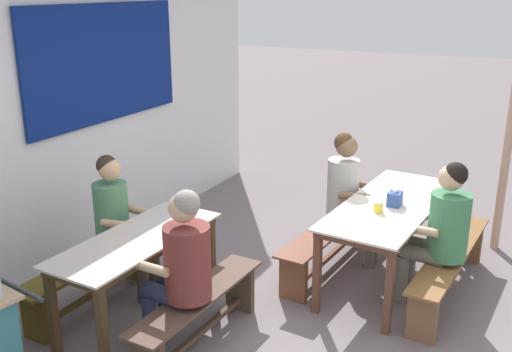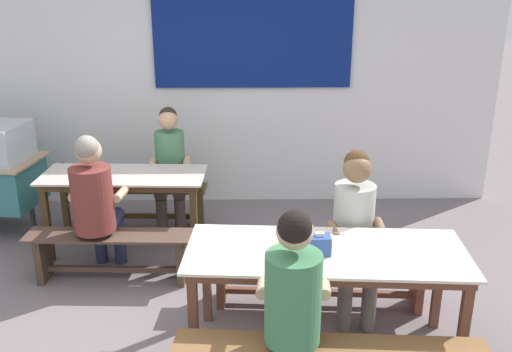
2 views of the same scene
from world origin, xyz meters
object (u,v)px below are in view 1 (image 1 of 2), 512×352
Objects in this scene: dining_table_near at (390,210)px; bench_near_front at (450,266)px; bench_far_front at (199,313)px; bench_far_back at (88,276)px; person_right_near_table at (349,190)px; tissue_box at (395,199)px; wooden_support_post at (509,135)px; bench_near_back at (331,239)px; person_near_front at (441,226)px; person_center_facing at (119,219)px; dining_table_far at (137,248)px; person_left_back_turned at (182,262)px; condiment_jar at (378,207)px.

bench_near_front is at bearing -93.94° from dining_table_near.
bench_near_front is at bearing -43.26° from bench_far_front.
person_right_near_table reaches higher than bench_far_back.
tissue_box is 0.06× the size of wooden_support_post.
bench_near_back is 1.20m from person_near_front.
bench_near_front is (-0.08, -1.14, 0.00)m from bench_near_back.
person_center_facing is 8.51× the size of tissue_box.
person_right_near_table is at bearing -18.35° from bench_near_back.
person_near_front is (-0.30, -1.07, 0.45)m from bench_near_back.
wooden_support_post is (2.93, -1.81, 0.94)m from bench_far_front.
dining_table_far is 0.69m from bench_far_back.
person_center_facing is at bearing 132.42° from bench_near_back.
person_center_facing is at bearing 120.93° from tissue_box.
wooden_support_post is at bearing -31.61° from person_left_back_turned.
bench_far_back is 3.15m from bench_near_front.
dining_table_far is at bearing -126.92° from person_center_facing.
tissue_box is at bearing 91.63° from bench_near_front.
person_right_near_table reaches higher than tissue_box.
dining_table_far is 2.28m from tissue_box.
condiment_jar is (1.53, -1.01, 0.08)m from person_left_back_turned.
bench_far_front is 1.21m from person_center_facing.
wooden_support_post is (1.49, -0.33, 0.49)m from person_near_front.
person_right_near_table is (0.32, 1.06, 0.44)m from bench_near_front.
bench_near_back is at bearing 130.50° from wooden_support_post.
wooden_support_post reaches higher than bench_far_front.
person_near_front reaches higher than tissue_box.
person_near_front is 2.75m from person_center_facing.
bench_far_back is 1.10× the size of person_center_facing.
bench_far_back is 1.15m from bench_far_front.
dining_table_near is at bearing 146.14° from wooden_support_post.
bench_near_back is 2.04m from person_center_facing.
person_center_facing is (-1.05, 2.54, -0.03)m from person_near_front.
dining_table_near reaches higher than bench_far_back.
tissue_box is (1.64, -1.03, 0.56)m from bench_far_front.
person_near_front is at bearing -45.95° from bench_far_front.
tissue_box is (0.21, 0.45, 0.10)m from person_near_front.
person_right_near_table is at bearing -44.34° from person_center_facing.
bench_far_back is at bearing 123.29° from condiment_jar.
person_left_back_turned is (-1.77, 1.62, 0.45)m from bench_near_front.
bench_near_back is at bearing -42.68° from bench_far_back.
wooden_support_post is (3.04, -1.87, 0.49)m from person_left_back_turned.
person_right_near_table is 1.02× the size of person_center_facing.
tissue_box is at bearing -20.53° from condiment_jar.
condiment_jar is at bearing 159.47° from tissue_box.
person_near_front is 13.59× the size of condiment_jar.
dining_table_near is 1.06× the size of bench_near_back.
person_left_back_turned is at bearing 148.39° from wooden_support_post.
bench_near_front is 1.45× the size of person_near_front.
person_left_back_turned is at bearing 152.68° from bench_far_front.
person_center_facing is (-1.31, 2.04, 0.01)m from dining_table_near.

